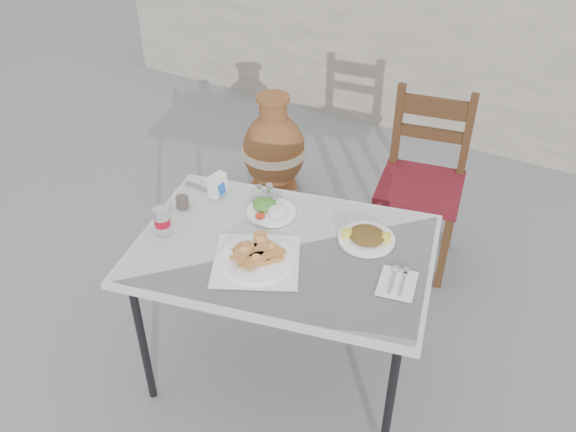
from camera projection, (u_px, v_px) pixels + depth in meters
The scene contains 13 objects.
ground at pixel (306, 363), 2.85m from camera, with size 80.00×80.00×0.00m, color slate.
cafe_table at pixel (284, 256), 2.44m from camera, with size 1.32×1.04×0.71m.
pide_plate at pixel (256, 255), 2.32m from camera, with size 0.44×0.44×0.07m.
salad_rice_plate at pixel (271, 209), 2.59m from camera, with size 0.21×0.21×0.05m.
salad_chopped_plate at pixel (367, 237), 2.43m from camera, with size 0.23×0.23×0.05m.
soda_can at pixel (162, 221), 2.46m from camera, with size 0.06×0.06×0.12m.
cola_glass at pixel (182, 200), 2.61m from camera, with size 0.06×0.06×0.09m.
napkin_holder at pixel (217, 185), 2.68m from camera, with size 0.06×0.09×0.10m.
condiment_caddy at pixel (267, 195), 2.67m from camera, with size 0.11×0.09×0.08m.
cutlery_napkin at pixel (397, 281), 2.25m from camera, with size 0.17×0.20×0.01m.
chair at pixel (422, 181), 3.21m from camera, with size 0.49×0.49×0.96m.
terracotta_urn at pixel (274, 151), 3.80m from camera, with size 0.40×0.40×0.69m.
back_wall at pixel (477, 62), 4.25m from camera, with size 6.00×0.25×1.20m, color #AA9E8E.
Camera 1 is at (0.87, -1.69, 2.23)m, focal length 38.00 mm.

